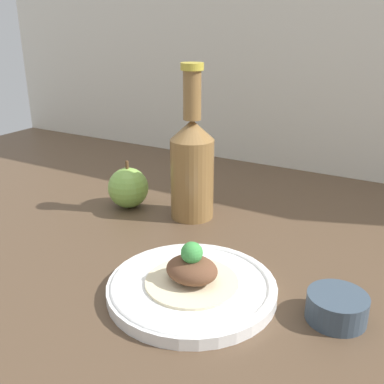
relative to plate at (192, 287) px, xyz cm
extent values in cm
cube|color=brown|center=(-6.67, 7.09, -3.04)|extent=(180.00, 110.00, 4.00)
cylinder|color=white|center=(0.00, 0.00, -0.23)|extent=(22.67, 22.67, 1.63)
torus|color=white|center=(0.00, 0.00, 0.34)|extent=(21.99, 21.99, 1.14)
cylinder|color=beige|center=(0.00, 0.00, 0.79)|extent=(12.47, 12.47, 0.40)
ellipsoid|color=brown|center=(0.00, 0.00, 2.64)|extent=(7.04, 5.99, 3.30)
sphere|color=green|center=(0.00, 0.00, 5.16)|extent=(2.91, 2.91, 2.91)
cylinder|color=olive|center=(-12.69, 22.24, 6.30)|extent=(7.89, 7.89, 14.68)
cone|color=olive|center=(-12.69, 22.24, 15.42)|extent=(7.89, 7.89, 3.55)
cylinder|color=olive|center=(-12.69, 22.24, 21.36)|extent=(3.16, 3.16, 8.33)
cylinder|color=gold|center=(-12.69, 22.24, 26.12)|extent=(3.95, 3.95, 1.20)
sphere|color=#84B74C|center=(-25.73, 20.02, 2.89)|extent=(7.86, 7.86, 7.86)
cylinder|color=brown|center=(-25.73, 20.02, 7.44)|extent=(0.63, 0.63, 1.77)
cylinder|color=#384756|center=(18.05, 4.00, 0.69)|extent=(7.40, 7.40, 3.46)
camera|label=1|loc=(25.57, -44.56, 33.38)|focal=42.00mm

